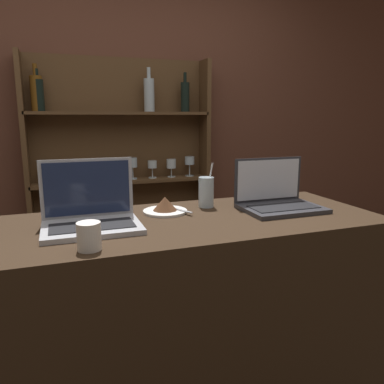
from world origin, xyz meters
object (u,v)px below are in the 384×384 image
object	(u,v)px
cake_plate	(165,206)
coffee_cup	(89,236)
laptop_far	(277,199)
laptop_near	(90,213)
water_glass	(206,192)

from	to	relation	value
cake_plate	coffee_cup	distance (m)	0.48
laptop_far	cake_plate	world-z (taller)	laptop_far
laptop_near	coffee_cup	bearing A→B (deg)	-95.85
cake_plate	water_glass	size ratio (longest dim) A/B	0.95
laptop_near	laptop_far	distance (m)	0.78
laptop_far	cake_plate	size ratio (longest dim) A/B	1.81
laptop_far	water_glass	distance (m)	0.31
water_glass	coffee_cup	distance (m)	0.66
laptop_near	cake_plate	distance (m)	0.33
cake_plate	water_glass	xyz separation A→B (m)	(0.20, 0.04, 0.04)
laptop_far	coffee_cup	distance (m)	0.85
laptop_near	coffee_cup	xyz separation A→B (m)	(-0.02, -0.24, -0.01)
laptop_far	laptop_near	bearing A→B (deg)	-179.22
coffee_cup	water_glass	bearing A→B (deg)	36.16
water_glass	laptop_near	bearing A→B (deg)	-164.08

